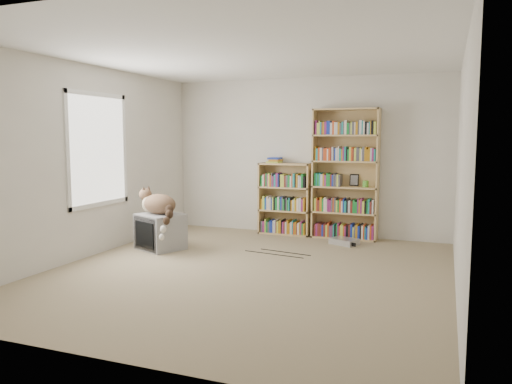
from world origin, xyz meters
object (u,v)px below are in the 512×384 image
(crt_tv, at_px, (161,232))
(bookcase_short, at_px, (285,202))
(cat, at_px, (160,207))
(dvd_player, at_px, (344,241))
(bookcase_tall, at_px, (345,178))

(crt_tv, xyz_separation_m, bookcase_short, (1.30, 1.68, 0.28))
(crt_tv, xyz_separation_m, cat, (0.02, -0.05, 0.35))
(crt_tv, xyz_separation_m, dvd_player, (2.35, 1.22, -0.21))
(crt_tv, height_order, bookcase_tall, bookcase_tall)
(crt_tv, bearing_deg, bookcase_tall, 60.10)
(bookcase_tall, bearing_deg, bookcase_short, -179.94)
(crt_tv, height_order, bookcase_short, bookcase_short)
(cat, xyz_separation_m, bookcase_short, (1.27, 1.73, -0.08))
(dvd_player, bearing_deg, crt_tv, -129.20)
(crt_tv, bearing_deg, dvd_player, 51.04)
(dvd_player, bearing_deg, bookcase_short, 179.99)
(crt_tv, relative_size, cat, 0.99)
(cat, height_order, dvd_player, cat)
(crt_tv, xyz_separation_m, bookcase_tall, (2.26, 1.68, 0.69))
(cat, xyz_separation_m, bookcase_tall, (2.24, 1.73, 0.34))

